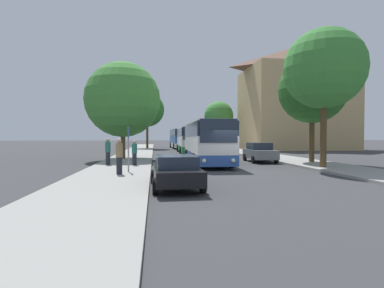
# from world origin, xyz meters

# --- Properties ---
(ground_plane) EXTENTS (300.00, 300.00, 0.00)m
(ground_plane) POSITION_xyz_m (0.00, 0.00, 0.00)
(ground_plane) COLOR #38383A
(ground_plane) RESTS_ON ground
(sidewalk_left) EXTENTS (4.00, 120.00, 0.15)m
(sidewalk_left) POSITION_xyz_m (-7.00, 0.00, 0.07)
(sidewalk_left) COLOR gray
(sidewalk_left) RESTS_ON ground_plane
(sidewalk_right) EXTENTS (4.00, 120.00, 0.15)m
(sidewalk_right) POSITION_xyz_m (7.00, 0.00, 0.07)
(sidewalk_right) COLOR gray
(sidewalk_right) RESTS_ON ground_plane
(building_right_background) EXTENTS (16.16, 12.37, 17.10)m
(building_right_background) POSITION_xyz_m (18.55, 29.83, 8.55)
(building_right_background) COLOR tan
(building_right_background) RESTS_ON ground_plane
(bus_front) EXTENTS (3.05, 10.41, 3.22)m
(bus_front) POSITION_xyz_m (-0.79, 4.97, 1.72)
(bus_front) COLOR #2D519E
(bus_front) RESTS_ON ground_plane
(bus_middle) EXTENTS (3.01, 11.86, 3.23)m
(bus_middle) POSITION_xyz_m (-0.37, 20.53, 1.73)
(bus_middle) COLOR #238942
(bus_middle) RESTS_ON ground_plane
(bus_rear) EXTENTS (2.94, 12.01, 3.39)m
(bus_rear) POSITION_xyz_m (-0.37, 35.76, 1.81)
(bus_rear) COLOR silver
(bus_rear) RESTS_ON ground_plane
(parked_car_left_curb) EXTENTS (2.07, 4.39, 1.35)m
(parked_car_left_curb) POSITION_xyz_m (-3.92, -5.56, 0.71)
(parked_car_left_curb) COLOR black
(parked_car_left_curb) RESTS_ON ground_plane
(parked_car_right_near) EXTENTS (2.18, 4.31, 1.61)m
(parked_car_right_near) POSITION_xyz_m (3.91, 6.15, 0.83)
(parked_car_right_near) COLOR slate
(parked_car_right_near) RESTS_ON ground_plane
(bus_stop_sign) EXTENTS (0.08, 0.45, 2.51)m
(bus_stop_sign) POSITION_xyz_m (-6.23, -0.90, 1.71)
(bus_stop_sign) COLOR gray
(bus_stop_sign) RESTS_ON sidewalk_left
(pedestrian_waiting_near) EXTENTS (0.36, 0.36, 1.86)m
(pedestrian_waiting_near) POSITION_xyz_m (-8.00, 3.53, 1.09)
(pedestrian_waiting_near) COLOR #23232D
(pedestrian_waiting_near) RESTS_ON sidewalk_left
(pedestrian_waiting_far) EXTENTS (0.36, 0.36, 1.71)m
(pedestrian_waiting_far) POSITION_xyz_m (-6.15, 3.08, 1.01)
(pedestrian_waiting_far) COLOR #23232D
(pedestrian_waiting_far) RESTS_ON sidewalk_left
(pedestrian_walking_back) EXTENTS (0.36, 0.36, 1.86)m
(pedestrian_walking_back) POSITION_xyz_m (-6.61, -1.94, 1.10)
(pedestrian_walking_back) COLOR #23232D
(pedestrian_walking_back) RESTS_ON sidewalk_left
(tree_left_near) EXTENTS (6.71, 6.71, 8.64)m
(tree_left_near) POSITION_xyz_m (-7.58, 9.66, 5.42)
(tree_left_near) COLOR brown
(tree_left_near) RESTS_ON sidewalk_left
(tree_left_far) EXTENTS (5.83, 5.83, 9.49)m
(tree_left_far) POSITION_xyz_m (-5.99, 33.89, 6.71)
(tree_left_far) COLOR #513D23
(tree_left_far) RESTS_ON sidewalk_left
(tree_right_near) EXTENTS (5.11, 5.11, 8.86)m
(tree_right_near) POSITION_xyz_m (5.98, 0.16, 6.43)
(tree_right_near) COLOR #513D23
(tree_right_near) RESTS_ON sidewalk_right
(tree_right_mid) EXTENTS (5.29, 5.29, 8.36)m
(tree_right_mid) POSITION_xyz_m (6.82, 35.46, 5.85)
(tree_right_mid) COLOR brown
(tree_right_mid) RESTS_ON sidewalk_right
(tree_right_far) EXTENTS (5.19, 5.19, 8.20)m
(tree_right_far) POSITION_xyz_m (7.43, 4.18, 5.74)
(tree_right_far) COLOR #513D23
(tree_right_far) RESTS_ON sidewalk_right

